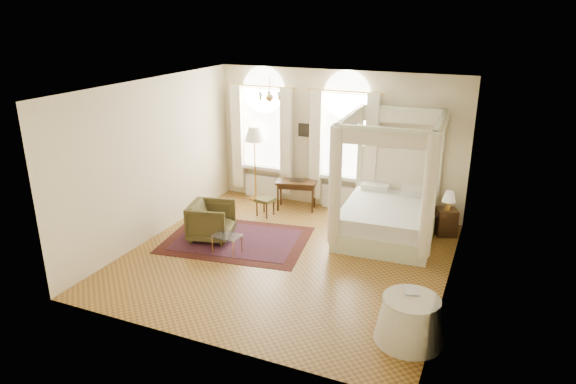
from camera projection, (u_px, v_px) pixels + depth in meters
name	position (u px, v px, depth m)	size (l,w,h in m)	color
ground	(287.00, 257.00, 10.04)	(6.00, 6.00, 0.00)	olive
room_walls	(287.00, 160.00, 9.37)	(6.00, 6.00, 6.00)	beige
window_left	(263.00, 141.00, 12.73)	(1.62, 0.27, 3.29)	white
window_right	(344.00, 150.00, 11.95)	(1.62, 0.27, 3.29)	white
chandelier	(270.00, 96.00, 10.44)	(0.51, 0.45, 0.50)	gold
wall_pictures	(341.00, 132.00, 11.94)	(2.54, 0.03, 0.39)	black
canopy_bed	(388.00, 211.00, 10.75)	(2.09, 2.51, 2.59)	beige
nightstand	(446.00, 222.00, 10.94)	(0.41, 0.37, 0.59)	#36220E
nightstand_lamp	(449.00, 198.00, 10.72)	(0.28, 0.28, 0.41)	gold
writing_desk	(296.00, 185.00, 12.28)	(1.04, 0.70, 0.71)	#36220E
laptop	(297.00, 180.00, 12.29)	(0.31, 0.20, 0.02)	black
stool	(265.00, 201.00, 11.96)	(0.43, 0.43, 0.43)	#48431F
armchair	(211.00, 221.00, 10.73)	(0.85, 0.88, 0.80)	#41391C
coffee_table	(227.00, 237.00, 10.10)	(0.57, 0.41, 0.38)	silver
floor_lamp	(254.00, 138.00, 12.60)	(0.48, 0.48, 1.88)	gold
oriental_rug	(237.00, 240.00, 10.77)	(3.20, 2.51, 0.01)	#441710
side_table	(410.00, 320.00, 7.41)	(1.01, 1.01, 0.69)	white
book	(404.00, 290.00, 7.48)	(0.21, 0.28, 0.03)	black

